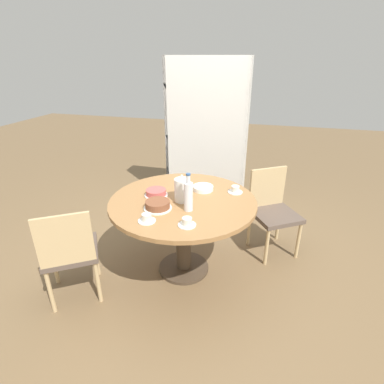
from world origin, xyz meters
name	(u,v)px	position (x,y,z in m)	size (l,w,h in m)	color
ground_plane	(184,268)	(0.00, 0.00, 0.00)	(14.00, 14.00, 0.00)	brown
dining_table	(183,214)	(0.00, 0.00, 0.61)	(1.28, 1.28, 0.75)	#473828
chair_a	(70,251)	(-0.77, -0.58, 0.47)	(0.58, 0.58, 0.86)	tan
chair_b	(273,209)	(0.78, 0.58, 0.47)	(0.58, 0.58, 0.86)	tan
bookshelf	(206,135)	(-0.14, 1.50, 0.95)	(1.04, 0.28, 1.89)	silver
coffee_pot	(182,189)	(0.00, -0.02, 0.86)	(0.13, 0.13, 0.24)	white
water_bottle	(188,196)	(0.10, -0.17, 0.88)	(0.07, 0.07, 0.32)	silver
cake_main	(158,205)	(-0.15, -0.22, 0.78)	(0.23, 0.23, 0.07)	white
cake_second	(156,193)	(-0.25, 0.01, 0.78)	(0.21, 0.21, 0.06)	white
cup_a	(147,218)	(-0.16, -0.43, 0.77)	(0.14, 0.14, 0.06)	silver
cup_b	(235,190)	(0.42, 0.27, 0.77)	(0.14, 0.14, 0.06)	silver
cup_c	(187,222)	(0.15, -0.41, 0.77)	(0.14, 0.14, 0.06)	silver
plate_stack	(203,188)	(0.12, 0.25, 0.77)	(0.19, 0.19, 0.04)	white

